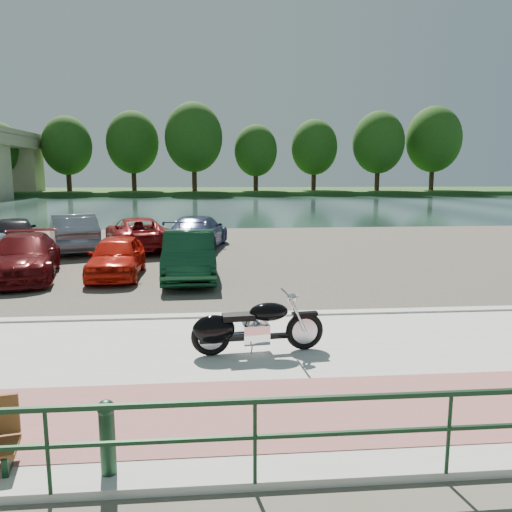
# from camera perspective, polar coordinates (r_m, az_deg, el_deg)

# --- Properties ---
(ground) EXTENTS (200.00, 200.00, 0.00)m
(ground) POSITION_cam_1_polar(r_m,az_deg,el_deg) (9.14, -2.25, -10.93)
(ground) COLOR #595447
(ground) RESTS_ON ground
(promenade) EXTENTS (60.00, 6.00, 0.10)m
(promenade) POSITION_cam_1_polar(r_m,az_deg,el_deg) (8.20, -1.92, -13.04)
(promenade) COLOR #B8B5AD
(promenade) RESTS_ON ground
(pink_path) EXTENTS (60.00, 2.00, 0.01)m
(pink_path) POSITION_cam_1_polar(r_m,az_deg,el_deg) (6.81, -1.22, -17.43)
(pink_path) COLOR #8F5850
(pink_path) RESTS_ON promenade
(kerb) EXTENTS (60.00, 0.30, 0.14)m
(kerb) POSITION_cam_1_polar(r_m,az_deg,el_deg) (11.02, -2.75, -6.97)
(kerb) COLOR #B8B5AD
(kerb) RESTS_ON ground
(parking_lot) EXTENTS (60.00, 18.00, 0.04)m
(parking_lot) POSITION_cam_1_polar(r_m,az_deg,el_deg) (19.82, -3.75, 0.26)
(parking_lot) COLOR #3E3A32
(parking_lot) RESTS_ON ground
(river) EXTENTS (120.00, 40.00, 0.00)m
(river) POSITION_cam_1_polar(r_m,az_deg,el_deg) (48.67, -4.48, 5.69)
(river) COLOR #1A302B
(river) RESTS_ON ground
(far_bank) EXTENTS (120.00, 24.00, 0.60)m
(far_bank) POSITION_cam_1_polar(r_m,az_deg,el_deg) (80.62, -4.68, 7.39)
(far_bank) COLOR #284A1A
(far_bank) RESTS_ON ground
(railing) EXTENTS (24.04, 0.05, 0.90)m
(railing) POSITION_cam_1_polar(r_m,az_deg,el_deg) (5.17, -0.12, -18.19)
(railing) COLOR #16321F
(railing) RESTS_ON promenade
(bollards) EXTENTS (10.68, 0.18, 0.81)m
(bollards) POSITION_cam_1_polar(r_m,az_deg,el_deg) (5.68, -18.38, -18.79)
(bollards) COLOR #16321F
(bollards) RESTS_ON promenade
(far_trees) EXTENTS (70.25, 10.68, 12.52)m
(far_trees) POSITION_cam_1_polar(r_m,az_deg,el_deg) (74.63, -1.30, 12.77)
(far_trees) COLOR #331F12
(far_trees) RESTS_ON far_bank
(motorcycle) EXTENTS (2.33, 0.75, 1.05)m
(motorcycle) POSITION_cam_1_polar(r_m,az_deg,el_deg) (8.67, -1.15, -8.17)
(motorcycle) COLOR black
(motorcycle) RESTS_ON promenade
(car_3) EXTENTS (2.79, 4.85, 1.32)m
(car_3) POSITION_cam_1_polar(r_m,az_deg,el_deg) (16.56, -24.98, -0.06)
(car_3) COLOR #530B0E
(car_3) RESTS_ON parking_lot
(car_4) EXTENTS (1.58, 3.73, 1.26)m
(car_4) POSITION_cam_1_polar(r_m,az_deg,el_deg) (15.83, -15.64, -0.04)
(car_4) COLOR red
(car_4) RESTS_ON parking_lot
(car_5) EXTENTS (1.66, 4.35, 1.42)m
(car_5) POSITION_cam_1_polar(r_m,az_deg,el_deg) (15.10, -7.64, 0.09)
(car_5) COLOR #0D331D
(car_5) RESTS_ON parking_lot
(car_8) EXTENTS (3.09, 4.52, 1.43)m
(car_8) POSITION_cam_1_polar(r_m,az_deg,el_deg) (22.75, -25.89, 2.38)
(car_8) COLOR black
(car_8) RESTS_ON parking_lot
(car_9) EXTENTS (3.10, 4.90, 1.53)m
(car_9) POSITION_cam_1_polar(r_m,az_deg,el_deg) (21.60, -20.15, 2.55)
(car_9) COLOR slate
(car_9) RESTS_ON parking_lot
(car_10) EXTENTS (3.55, 5.33, 1.36)m
(car_10) POSITION_cam_1_polar(r_m,az_deg,el_deg) (21.10, -13.40, 2.50)
(car_10) COLOR maroon
(car_10) RESTS_ON parking_lot
(car_11) EXTENTS (2.81, 5.09, 1.40)m
(car_11) POSITION_cam_1_polar(r_m,az_deg,el_deg) (21.19, -6.69, 2.77)
(car_11) COLOR navy
(car_11) RESTS_ON parking_lot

